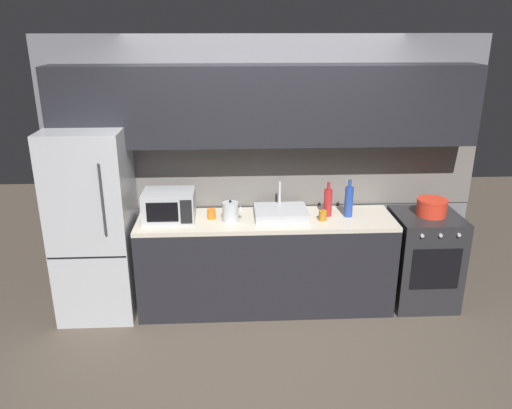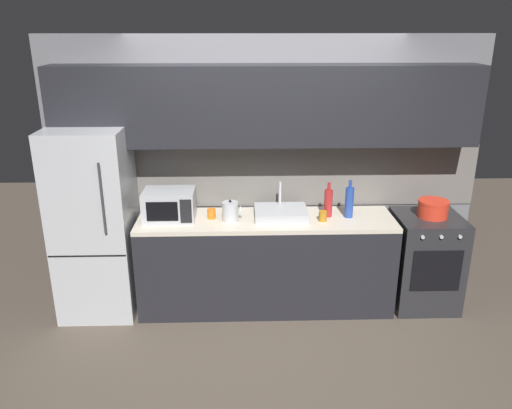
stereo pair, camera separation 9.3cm
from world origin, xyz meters
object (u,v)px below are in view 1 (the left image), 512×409
object	(u,v)px
kettle	(231,212)
mug_orange	(211,214)
cooking_pot	(432,207)
wine_bottle_red	(328,202)
mug_teal	(232,208)
microwave	(169,205)
refrigerator	(94,224)
mug_amber	(323,216)
wine_bottle_blue	(349,201)
oven_range	(423,259)

from	to	relation	value
kettle	mug_orange	xyz separation A→B (m)	(-0.17, 0.07, -0.04)
mug_orange	cooking_pot	world-z (taller)	cooking_pot
wine_bottle_red	mug_teal	xyz separation A→B (m)	(-0.89, 0.12, -0.08)
microwave	kettle	bearing A→B (deg)	-6.96
refrigerator	kettle	world-z (taller)	refrigerator
mug_orange	cooking_pot	size ratio (longest dim) A/B	0.33
wine_bottle_red	mug_orange	xyz separation A→B (m)	(-1.07, -0.02, -0.09)
cooking_pot	mug_amber	bearing A→B (deg)	-175.63
refrigerator	mug_teal	xyz separation A→B (m)	(1.24, 0.16, 0.08)
mug_teal	cooking_pot	bearing A→B (deg)	-4.92
mug_amber	wine_bottle_blue	bearing A→B (deg)	20.25
mug_teal	mug_orange	world-z (taller)	mug_teal
refrigerator	wine_bottle_blue	size ratio (longest dim) A/B	5.00
refrigerator	cooking_pot	bearing A→B (deg)	0.00
kettle	oven_range	bearing A→B (deg)	1.49
mug_orange	oven_range	bearing A→B (deg)	-0.49
refrigerator	mug_orange	xyz separation A→B (m)	(1.06, 0.02, 0.07)
wine_bottle_red	mug_amber	size ratio (longest dim) A/B	3.47
kettle	cooking_pot	bearing A→B (deg)	1.51
microwave	cooking_pot	xyz separation A→B (m)	(2.42, -0.02, -0.06)
wine_bottle_blue	mug_teal	bearing A→B (deg)	172.33
cooking_pot	kettle	bearing A→B (deg)	-178.49
refrigerator	kettle	xyz separation A→B (m)	(1.23, -0.05, 0.11)
microwave	wine_bottle_red	distance (m)	1.45
refrigerator	mug_amber	bearing A→B (deg)	-2.18
wine_bottle_blue	cooking_pot	distance (m)	0.78
mug_amber	cooking_pot	distance (m)	1.03
microwave	cooking_pot	world-z (taller)	microwave
refrigerator	mug_amber	world-z (taller)	refrigerator
oven_range	mug_teal	xyz separation A→B (m)	(-1.83, 0.16, 0.50)
mug_amber	mug_orange	size ratio (longest dim) A/B	1.01
oven_range	microwave	size ratio (longest dim) A/B	1.96
wine_bottle_red	microwave	bearing A→B (deg)	-179.14
oven_range	mug_amber	bearing A→B (deg)	-175.61
wine_bottle_blue	mug_orange	distance (m)	1.26
microwave	wine_bottle_blue	bearing A→B (deg)	-0.13
refrigerator	mug_amber	size ratio (longest dim) A/B	18.85
refrigerator	kettle	size ratio (longest dim) A/B	8.72
oven_range	cooking_pot	distance (m)	0.53
kettle	cooking_pot	world-z (taller)	kettle
mug_amber	mug_teal	bearing A→B (deg)	163.82
mug_amber	mug_teal	size ratio (longest dim) A/B	0.89
wine_bottle_red	wine_bottle_blue	size ratio (longest dim) A/B	0.92
mug_amber	refrigerator	bearing A→B (deg)	177.82
mug_teal	mug_orange	distance (m)	0.23
refrigerator	microwave	bearing A→B (deg)	1.55
microwave	wine_bottle_blue	size ratio (longest dim) A/B	1.31
microwave	oven_range	bearing A→B (deg)	-0.47
oven_range	kettle	xyz separation A→B (m)	(-1.84, -0.05, 0.54)
kettle	mug_teal	world-z (taller)	kettle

